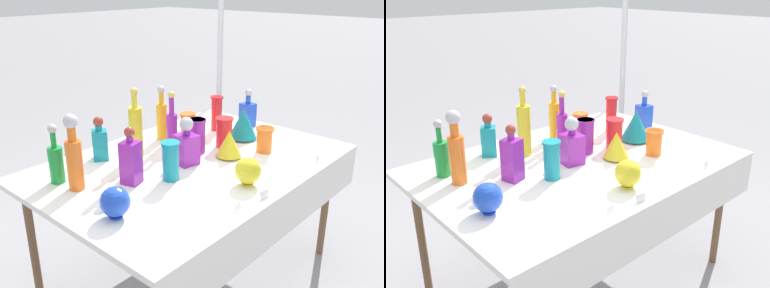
% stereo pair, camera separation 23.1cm
% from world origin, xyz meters
% --- Properties ---
extents(ground_plane, '(40.00, 40.00, 0.00)m').
position_xyz_m(ground_plane, '(0.00, 0.00, 0.00)').
color(ground_plane, gray).
extents(display_table, '(1.67, 1.16, 0.76)m').
position_xyz_m(display_table, '(0.00, -0.03, 0.71)').
color(display_table, white).
rests_on(display_table, ground).
extents(tall_bottle_0, '(0.07, 0.07, 0.30)m').
position_xyz_m(tall_bottle_0, '(-0.63, 0.32, 0.87)').
color(tall_bottle_0, '#198C38').
rests_on(tall_bottle_0, display_table).
extents(tall_bottle_1, '(0.07, 0.07, 0.34)m').
position_xyz_m(tall_bottle_1, '(0.08, 0.23, 0.89)').
color(tall_bottle_1, purple).
rests_on(tall_bottle_1, display_table).
extents(tall_bottle_2, '(0.08, 0.08, 0.40)m').
position_xyz_m(tall_bottle_2, '(-0.16, 0.27, 0.92)').
color(tall_bottle_2, yellow).
rests_on(tall_bottle_2, display_table).
extents(tall_bottle_3, '(0.08, 0.08, 0.37)m').
position_xyz_m(tall_bottle_3, '(-0.61, 0.19, 0.93)').
color(tall_bottle_3, orange).
rests_on(tall_bottle_3, display_table).
extents(tall_bottle_4, '(0.07, 0.07, 0.34)m').
position_xyz_m(tall_bottle_4, '(0.14, 0.37, 0.90)').
color(tall_bottle_4, orange).
rests_on(tall_bottle_4, display_table).
extents(square_decanter_0, '(0.10, 0.10, 0.26)m').
position_xyz_m(square_decanter_0, '(0.70, 0.12, 0.86)').
color(square_decanter_0, blue).
rests_on(square_decanter_0, display_table).
extents(square_decanter_1, '(0.11, 0.11, 0.25)m').
position_xyz_m(square_decanter_1, '(-0.32, 0.39, 0.86)').
color(square_decanter_1, teal).
rests_on(square_decanter_1, display_table).
extents(square_decanter_2, '(0.13, 0.13, 0.26)m').
position_xyz_m(square_decanter_2, '(-0.04, 0.00, 0.87)').
color(square_decanter_2, purple).
rests_on(square_decanter_2, display_table).
extents(square_decanter_3, '(0.10, 0.10, 0.29)m').
position_xyz_m(square_decanter_3, '(-0.40, 0.04, 0.88)').
color(square_decanter_3, purple).
rests_on(square_decanter_3, display_table).
extents(slender_vase_0, '(0.11, 0.11, 0.18)m').
position_xyz_m(slender_vase_0, '(0.29, 0.01, 0.86)').
color(slender_vase_0, red).
rests_on(slender_vase_0, display_table).
extents(slender_vase_1, '(0.11, 0.11, 0.15)m').
position_xyz_m(slender_vase_1, '(0.38, -0.22, 0.84)').
color(slender_vase_1, orange).
rests_on(slender_vase_1, display_table).
extents(slender_vase_2, '(0.08, 0.08, 0.23)m').
position_xyz_m(slender_vase_2, '(0.50, 0.23, 0.88)').
color(slender_vase_2, red).
rests_on(slender_vase_2, display_table).
extents(slender_vase_3, '(0.11, 0.11, 0.20)m').
position_xyz_m(slender_vase_3, '(0.12, 0.07, 0.87)').
color(slender_vase_3, purple).
rests_on(slender_vase_3, display_table).
extents(slender_vase_4, '(0.09, 0.09, 0.20)m').
position_xyz_m(slender_vase_4, '(-0.24, -0.08, 0.87)').
color(slender_vase_4, teal).
rests_on(slender_vase_4, display_table).
extents(slender_vase_5, '(0.10, 0.10, 0.16)m').
position_xyz_m(slender_vase_5, '(0.26, 0.26, 0.85)').
color(slender_vase_5, orange).
rests_on(slender_vase_5, display_table).
extents(fluted_vase_0, '(0.18, 0.18, 0.19)m').
position_xyz_m(fluted_vase_0, '(0.48, -0.00, 0.86)').
color(fluted_vase_0, teal).
rests_on(fluted_vase_0, display_table).
extents(fluted_vase_1, '(0.14, 0.14, 0.16)m').
position_xyz_m(fluted_vase_1, '(0.18, -0.12, 0.84)').
color(fluted_vase_1, yellow).
rests_on(fluted_vase_1, display_table).
extents(round_bowl_0, '(0.13, 0.13, 0.14)m').
position_xyz_m(round_bowl_0, '(-0.04, -0.39, 0.83)').
color(round_bowl_0, yellow).
rests_on(round_bowl_0, display_table).
extents(round_bowl_1, '(0.13, 0.13, 0.14)m').
position_xyz_m(round_bowl_1, '(-0.66, -0.16, 0.83)').
color(round_bowl_1, blue).
rests_on(round_bowl_1, display_table).
extents(price_tag_left, '(0.06, 0.02, 0.04)m').
position_xyz_m(price_tag_left, '(0.44, -0.52, 0.78)').
color(price_tag_left, white).
rests_on(price_tag_left, display_table).
extents(price_tag_center, '(0.05, 0.02, 0.04)m').
position_xyz_m(price_tag_center, '(-0.10, -0.53, 0.78)').
color(price_tag_center, white).
rests_on(price_tag_center, display_table).
extents(price_tag_right, '(0.06, 0.02, 0.03)m').
position_xyz_m(price_tag_right, '(-0.27, -0.51, 0.78)').
color(price_tag_right, white).
rests_on(price_tag_right, display_table).
extents(canopy_pole, '(0.18, 0.18, 2.52)m').
position_xyz_m(canopy_pole, '(1.12, 0.70, 1.00)').
color(canopy_pole, silver).
rests_on(canopy_pole, ground).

